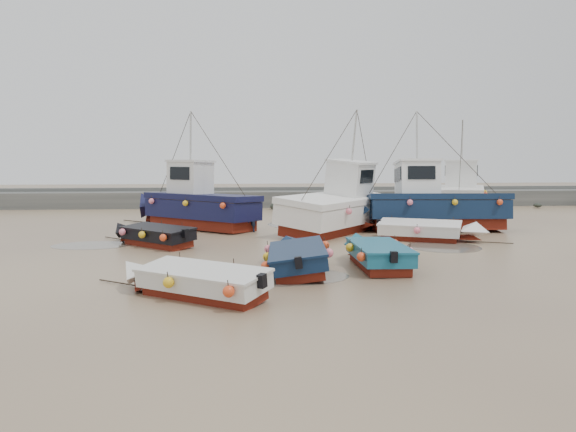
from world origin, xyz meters
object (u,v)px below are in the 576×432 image
(dinghy_0, at_px, (194,277))
(dinghy_5, at_px, (428,229))
(dinghy_2, at_px, (376,251))
(dinghy_1, at_px, (299,254))
(cabin_boat_2, at_px, (425,205))
(person, at_px, (250,232))
(cabin_boat_3, at_px, (461,195))
(dinghy_4, at_px, (153,233))
(cabin_boat_0, at_px, (193,203))
(cabin_boat_1, at_px, (341,206))

(dinghy_0, xyz_separation_m, dinghy_5, (9.88, 9.62, 0.00))
(dinghy_0, height_order, dinghy_2, same)
(dinghy_1, relative_size, cabin_boat_2, 0.62)
(person, bearing_deg, cabin_boat_3, -152.09)
(dinghy_4, distance_m, cabin_boat_2, 13.86)
(cabin_boat_3, bearing_deg, cabin_boat_0, -138.49)
(cabin_boat_2, bearing_deg, dinghy_0, 144.01)
(dinghy_0, distance_m, person, 13.35)
(cabin_boat_1, bearing_deg, dinghy_0, -77.37)
(dinghy_4, bearing_deg, cabin_boat_2, -30.79)
(dinghy_2, height_order, person, dinghy_2)
(dinghy_5, bearing_deg, dinghy_4, -63.50)
(dinghy_1, distance_m, dinghy_2, 2.80)
(dinghy_1, height_order, dinghy_2, same)
(dinghy_4, distance_m, cabin_boat_1, 9.95)
(cabin_boat_3, relative_size, person, 5.33)
(dinghy_0, relative_size, dinghy_2, 0.89)
(dinghy_4, relative_size, person, 2.58)
(dinghy_1, height_order, dinghy_5, same)
(dinghy_4, distance_m, dinghy_5, 12.36)
(person, bearing_deg, dinghy_5, 156.21)
(cabin_boat_2, bearing_deg, dinghy_2, 156.23)
(cabin_boat_3, bearing_deg, person, -128.50)
(dinghy_4, relative_size, cabin_boat_1, 0.49)
(dinghy_1, distance_m, person, 9.93)
(cabin_boat_3, height_order, person, cabin_boat_3)
(dinghy_2, height_order, cabin_boat_0, cabin_boat_0)
(dinghy_5, bearing_deg, cabin_boat_2, -171.33)
(cabin_boat_0, xyz_separation_m, cabin_boat_3, (17.07, 5.46, -0.01))
(dinghy_1, height_order, cabin_boat_2, cabin_boat_2)
(person, bearing_deg, cabin_boat_1, -177.88)
(dinghy_1, height_order, person, dinghy_1)
(dinghy_4, xyz_separation_m, cabin_boat_2, (13.32, 3.74, 0.78))
(dinghy_2, relative_size, dinghy_5, 1.04)
(cabin_boat_2, xyz_separation_m, cabin_boat_3, (5.02, 7.62, 0.02))
(person, bearing_deg, dinghy_2, 114.40)
(dinghy_4, distance_m, cabin_boat_0, 6.09)
(cabin_boat_0, relative_size, cabin_boat_3, 0.85)
(dinghy_0, xyz_separation_m, dinghy_1, (3.27, 3.40, -0.01))
(dinghy_0, distance_m, cabin_boat_0, 15.20)
(cabin_boat_1, xyz_separation_m, cabin_boat_3, (9.32, 7.22, 0.04))
(dinghy_0, distance_m, dinghy_4, 9.55)
(person, bearing_deg, dinghy_4, 43.09)
(dinghy_0, height_order, dinghy_4, same)
(dinghy_1, bearing_deg, cabin_boat_1, 76.20)
(cabin_boat_0, distance_m, cabin_boat_2, 12.25)
(dinghy_2, relative_size, dinghy_4, 1.28)
(dinghy_4, xyz_separation_m, person, (4.29, 3.98, -0.55))
(dinghy_4, height_order, cabin_boat_2, cabin_boat_2)
(dinghy_4, xyz_separation_m, cabin_boat_1, (9.02, 4.14, 0.76))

